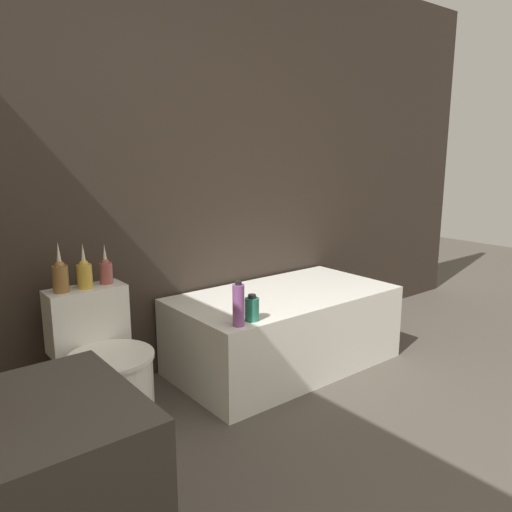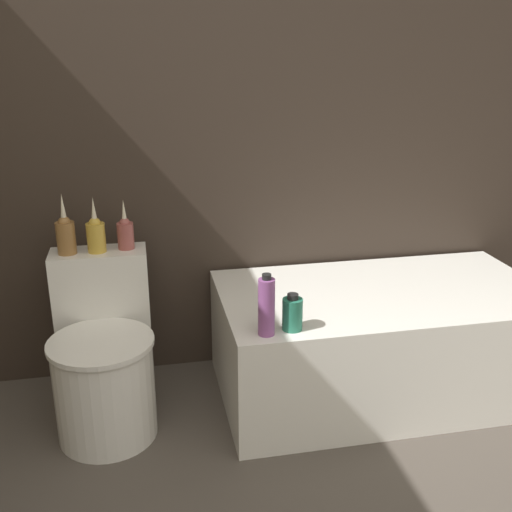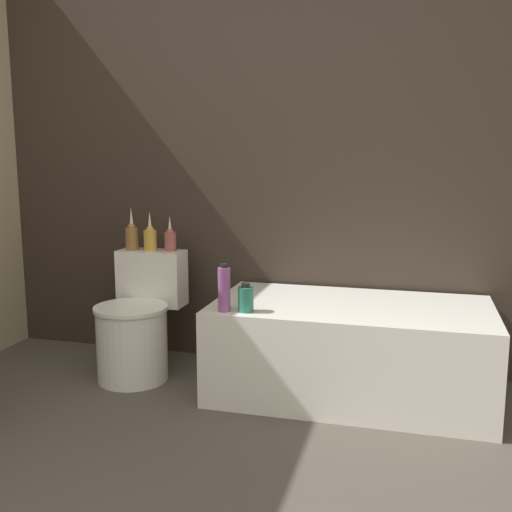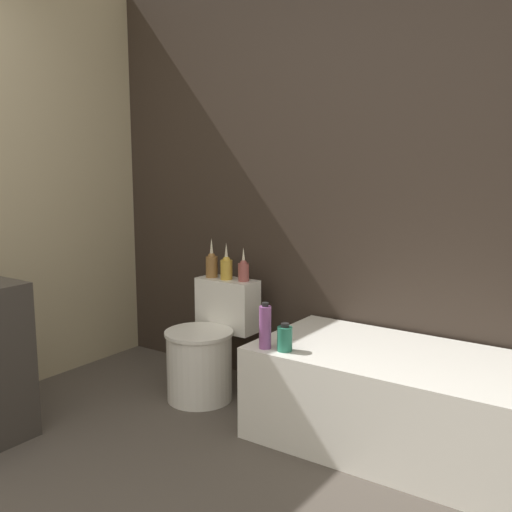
{
  "view_description": "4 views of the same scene",
  "coord_description": "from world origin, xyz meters",
  "px_view_note": "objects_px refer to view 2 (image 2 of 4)",
  "views": [
    {
      "loc": [
        -1.26,
        -0.42,
        1.37
      ],
      "look_at": [
        0.38,
        1.64,
        0.81
      ],
      "focal_mm": 35.0,
      "sensor_mm": 36.0,
      "label": 1
    },
    {
      "loc": [
        -0.25,
        -0.39,
        1.5
      ],
      "look_at": [
        0.19,
        1.75,
        0.72
      ],
      "focal_mm": 42.0,
      "sensor_mm": 36.0,
      "label": 2
    },
    {
      "loc": [
        1.08,
        -1.17,
        1.25
      ],
      "look_at": [
        0.32,
        1.63,
        0.76
      ],
      "focal_mm": 42.0,
      "sensor_mm": 36.0,
      "label": 3
    },
    {
      "loc": [
        1.81,
        -0.88,
        1.45
      ],
      "look_at": [
        0.03,
        1.68,
        0.93
      ],
      "focal_mm": 42.0,
      "sensor_mm": 36.0,
      "label": 4
    }
  ],
  "objects_px": {
    "vase_gold": "(66,234)",
    "vase_bronze": "(125,232)",
    "vase_silver": "(96,233)",
    "shampoo_bottle_tall": "(266,306)",
    "shampoo_bottle_short": "(292,313)",
    "toilet": "(104,361)",
    "bathtub": "(380,340)"
  },
  "relations": [
    {
      "from": "shampoo_bottle_tall",
      "to": "vase_gold",
      "type": "bearing_deg",
      "value": 146.84
    },
    {
      "from": "toilet",
      "to": "vase_silver",
      "type": "bearing_deg",
      "value": 90.0
    },
    {
      "from": "bathtub",
      "to": "vase_gold",
      "type": "distance_m",
      "value": 1.43
    },
    {
      "from": "shampoo_bottle_short",
      "to": "vase_gold",
      "type": "bearing_deg",
      "value": 151.35
    },
    {
      "from": "vase_bronze",
      "to": "shampoo_bottle_tall",
      "type": "height_order",
      "value": "vase_bronze"
    },
    {
      "from": "shampoo_bottle_short",
      "to": "vase_silver",
      "type": "bearing_deg",
      "value": 147.55
    },
    {
      "from": "toilet",
      "to": "vase_bronze",
      "type": "height_order",
      "value": "vase_bronze"
    },
    {
      "from": "vase_gold",
      "to": "shampoo_bottle_short",
      "type": "bearing_deg",
      "value": -28.65
    },
    {
      "from": "toilet",
      "to": "vase_gold",
      "type": "bearing_deg",
      "value": 120.23
    },
    {
      "from": "toilet",
      "to": "shampoo_bottle_tall",
      "type": "bearing_deg",
      "value": -24.13
    },
    {
      "from": "vase_silver",
      "to": "shampoo_bottle_tall",
      "type": "xyz_separation_m",
      "value": [
        0.61,
        -0.47,
        -0.17
      ]
    },
    {
      "from": "vase_gold",
      "to": "vase_bronze",
      "type": "distance_m",
      "value": 0.24
    },
    {
      "from": "vase_gold",
      "to": "vase_bronze",
      "type": "relative_size",
      "value": 1.2
    },
    {
      "from": "toilet",
      "to": "shampoo_bottle_short",
      "type": "height_order",
      "value": "toilet"
    },
    {
      "from": "toilet",
      "to": "vase_bronze",
      "type": "xyz_separation_m",
      "value": [
        0.12,
        0.22,
        0.47
      ]
    },
    {
      "from": "bathtub",
      "to": "toilet",
      "type": "xyz_separation_m",
      "value": [
        -1.2,
        -0.03,
        0.05
      ]
    },
    {
      "from": "bathtub",
      "to": "vase_gold",
      "type": "xyz_separation_m",
      "value": [
        -1.32,
        0.17,
        0.53
      ]
    },
    {
      "from": "vase_gold",
      "to": "shampoo_bottle_tall",
      "type": "bearing_deg",
      "value": -33.16
    },
    {
      "from": "bathtub",
      "to": "shampoo_bottle_tall",
      "type": "distance_m",
      "value": 0.75
    },
    {
      "from": "toilet",
      "to": "vase_bronze",
      "type": "bearing_deg",
      "value": 61.86
    },
    {
      "from": "vase_gold",
      "to": "shampoo_bottle_short",
      "type": "relative_size",
      "value": 1.76
    },
    {
      "from": "shampoo_bottle_short",
      "to": "shampoo_bottle_tall",
      "type": "bearing_deg",
      "value": -168.55
    },
    {
      "from": "toilet",
      "to": "shampoo_bottle_tall",
      "type": "xyz_separation_m",
      "value": [
        0.61,
        -0.27,
        0.31
      ]
    },
    {
      "from": "vase_silver",
      "to": "vase_bronze",
      "type": "xyz_separation_m",
      "value": [
        0.12,
        0.02,
        -0.01
      ]
    },
    {
      "from": "vase_bronze",
      "to": "shampoo_bottle_short",
      "type": "xyz_separation_m",
      "value": [
        0.59,
        -0.47,
        -0.21
      ]
    },
    {
      "from": "vase_silver",
      "to": "shampoo_bottle_short",
      "type": "bearing_deg",
      "value": -32.45
    },
    {
      "from": "bathtub",
      "to": "vase_gold",
      "type": "height_order",
      "value": "vase_gold"
    },
    {
      "from": "vase_gold",
      "to": "shampoo_bottle_short",
      "type": "height_order",
      "value": "vase_gold"
    },
    {
      "from": "vase_silver",
      "to": "shampoo_bottle_short",
      "type": "xyz_separation_m",
      "value": [
        0.71,
        -0.45,
        -0.22
      ]
    },
    {
      "from": "toilet",
      "to": "shampoo_bottle_short",
      "type": "relative_size",
      "value": 4.85
    },
    {
      "from": "vase_bronze",
      "to": "toilet",
      "type": "bearing_deg",
      "value": -118.14
    },
    {
      "from": "vase_gold",
      "to": "bathtub",
      "type": "bearing_deg",
      "value": -7.27
    }
  ]
}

